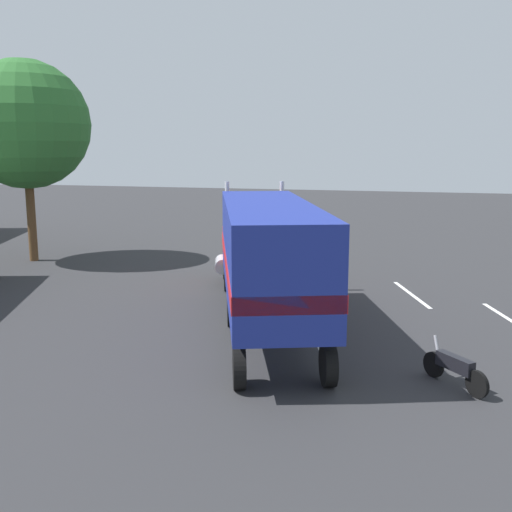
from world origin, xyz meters
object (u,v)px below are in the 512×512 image
Objects in this scene: semi_truck at (265,250)px; motorcycle at (454,368)px; tree_left at (25,125)px; person_bystander at (334,280)px.

semi_truck reaches higher than motorcycle.
motorcycle is at bearing -119.42° from tree_left.
person_bystander is 1.00× the size of motorcycle.
motorcycle is 0.16× the size of tree_left.
person_bystander is at bearing 29.43° from motorcycle.
motorcycle is at bearing -150.57° from person_bystander.
semi_truck reaches higher than person_bystander.
semi_truck is 8.66× the size of person_bystander.
person_bystander is 8.36m from motorcycle.
person_bystander is (3.42, -1.78, -1.63)m from semi_truck.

